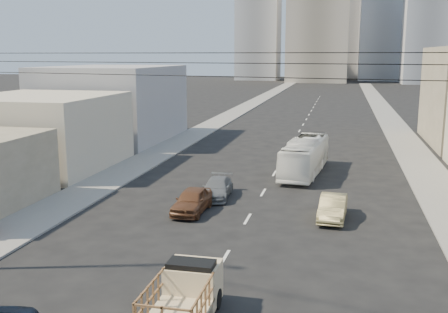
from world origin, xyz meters
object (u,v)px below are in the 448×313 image
at_px(flatbed_pickup, 185,293).
at_px(city_bus, 305,156).
at_px(sedan_tan, 333,207).
at_px(sedan_grey, 217,188).
at_px(sedan_brown, 192,201).

height_order(flatbed_pickup, city_bus, city_bus).
bearing_deg(city_bus, sedan_tan, -72.25).
bearing_deg(sedan_tan, sedan_grey, 161.28).
bearing_deg(sedan_brown, sedan_tan, 5.00).
bearing_deg(flatbed_pickup, sedan_grey, 99.55).
distance_m(sedan_brown, sedan_tan, 8.21).
relative_size(flatbed_pickup, sedan_tan, 1.07).
relative_size(city_bus, sedan_grey, 2.32).
relative_size(flatbed_pickup, sedan_grey, 1.02).
bearing_deg(flatbed_pickup, sedan_brown, 105.05).
relative_size(sedan_brown, sedan_grey, 0.98).
bearing_deg(sedan_tan, sedan_brown, -173.12).
xyz_separation_m(flatbed_pickup, sedan_brown, (-3.38, 12.59, -0.37)).
height_order(city_bus, sedan_brown, city_bus).
relative_size(flatbed_pickup, city_bus, 0.44).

